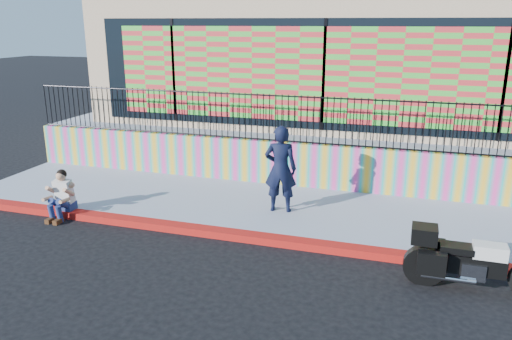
% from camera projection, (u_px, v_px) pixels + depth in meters
% --- Properties ---
extents(ground, '(90.00, 90.00, 0.00)m').
position_uv_depth(ground, '(281.00, 245.00, 9.69)').
color(ground, black).
rests_on(ground, ground).
extents(red_curb, '(16.00, 0.30, 0.15)m').
position_uv_depth(red_curb, '(281.00, 241.00, 9.67)').
color(red_curb, '#A80C13').
rests_on(red_curb, ground).
extents(sidewalk, '(16.00, 3.00, 0.15)m').
position_uv_depth(sidewalk, '(300.00, 211.00, 11.18)').
color(sidewalk, '#99A1B7').
rests_on(sidewalk, ground).
extents(mural_wall, '(16.00, 0.20, 1.10)m').
position_uv_depth(mural_wall, '(314.00, 166.00, 12.46)').
color(mural_wall, '#EC3E9B').
rests_on(mural_wall, sidewalk).
extents(metal_fence, '(15.80, 0.04, 1.20)m').
position_uv_depth(metal_fence, '(316.00, 121.00, 12.14)').
color(metal_fence, black).
rests_on(metal_fence, mural_wall).
extents(elevated_platform, '(16.00, 10.00, 1.25)m').
position_uv_depth(elevated_platform, '(343.00, 129.00, 17.15)').
color(elevated_platform, '#99A1B7').
rests_on(elevated_platform, ground).
extents(storefront_building, '(14.00, 8.06, 4.00)m').
position_uv_depth(storefront_building, '(346.00, 51.00, 16.20)').
color(storefront_building, tan).
rests_on(storefront_building, elevated_platform).
extents(police_motorcycle, '(2.16, 0.71, 1.35)m').
position_uv_depth(police_motorcycle, '(474.00, 258.00, 7.90)').
color(police_motorcycle, black).
rests_on(police_motorcycle, ground).
extents(police_officer, '(0.75, 0.55, 1.91)m').
position_uv_depth(police_officer, '(281.00, 169.00, 10.77)').
color(police_officer, black).
rests_on(police_officer, sidewalk).
extents(seated_man, '(0.54, 0.71, 1.06)m').
position_uv_depth(seated_man, '(60.00, 199.00, 10.85)').
color(seated_man, navy).
rests_on(seated_man, ground).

